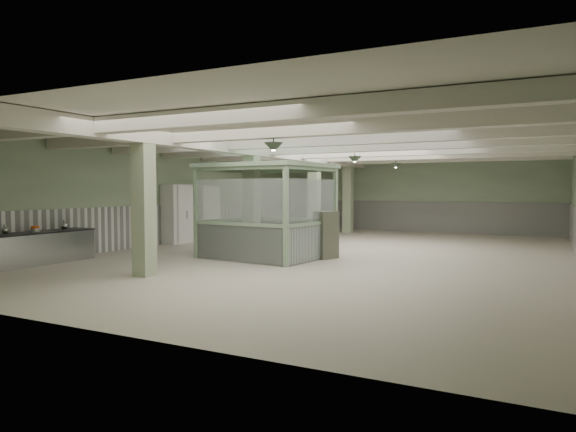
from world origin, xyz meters
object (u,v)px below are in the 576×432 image
at_px(filing_cabinet, 326,235).
at_px(prep_counter, 7,251).
at_px(walkin_cooler, 189,212).
at_px(guard_booth, 267,195).

bearing_deg(filing_cabinet, prep_counter, -116.21).
xyz_separation_m(walkin_cooler, filing_cabinet, (6.80, -2.12, -0.46)).
bearing_deg(prep_counter, filing_cabinet, 40.07).
height_order(prep_counter, filing_cabinet, filing_cabinet).
bearing_deg(guard_booth, prep_counter, -127.27).
relative_size(guard_booth, filing_cabinet, 2.71).
bearing_deg(filing_cabinet, walkin_cooler, -173.58).
relative_size(walkin_cooler, filing_cabinet, 1.79).
bearing_deg(walkin_cooler, guard_booth, -27.80).
bearing_deg(walkin_cooler, prep_counter, -89.38).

